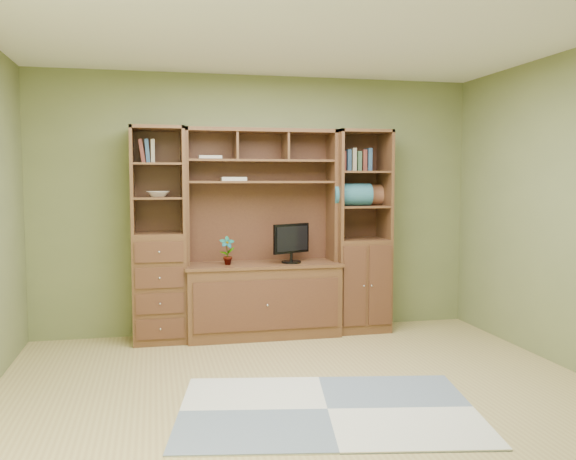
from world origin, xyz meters
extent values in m
cube|color=tan|center=(0.00, 0.00, 0.00)|extent=(4.60, 4.10, 0.04)
cube|color=white|center=(0.00, 0.00, 2.60)|extent=(4.60, 4.10, 0.04)
cube|color=olive|center=(0.00, 2.00, 1.30)|extent=(4.50, 0.04, 2.60)
cube|color=olive|center=(0.00, -2.00, 1.30)|extent=(4.50, 0.04, 2.60)
cube|color=#54331D|center=(-0.01, 1.73, 1.02)|extent=(1.54, 0.53, 2.05)
cube|color=#54331D|center=(-1.01, 1.77, 1.02)|extent=(0.50, 0.45, 2.05)
cube|color=#54331D|center=(1.01, 1.77, 1.02)|extent=(0.55, 0.45, 2.05)
cube|color=#A4A9A9|center=(0.07, -0.30, 0.01)|extent=(2.19, 1.66, 0.01)
cube|color=black|center=(0.27, 1.70, 1.00)|extent=(0.48, 0.38, 0.54)
imported|color=#A74238|center=(-0.37, 1.70, 0.87)|extent=(0.15, 0.10, 0.28)
cube|color=#B9B29E|center=(-0.28, 1.82, 1.56)|extent=(0.24, 0.18, 0.04)
imported|color=beige|center=(-1.01, 1.77, 1.42)|extent=(0.22, 0.22, 0.05)
cube|color=#275B67|center=(0.90, 1.73, 1.40)|extent=(0.39, 0.22, 0.22)
cube|color=brown|center=(1.13, 1.85, 1.40)|extent=(0.38, 0.21, 0.21)
camera|label=1|loc=(-1.05, -4.14, 1.55)|focal=38.00mm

